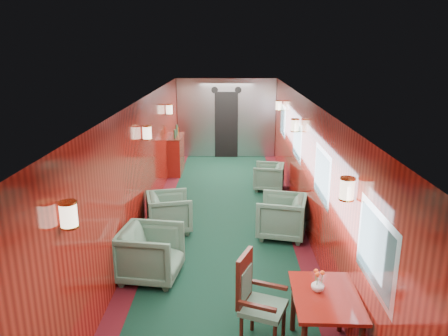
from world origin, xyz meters
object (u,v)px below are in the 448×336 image
credenza (176,154)px  armchair_left_far (169,212)px  side_chair (255,296)px  armchair_right_far (269,177)px  dining_table (325,305)px  armchair_right_near (282,216)px  armchair_left_near (151,253)px

credenza → armchair_left_far: (0.33, -3.88, -0.16)m
side_chair → credenza: (-1.73, 7.03, -0.08)m
side_chair → armchair_right_far: (0.64, 5.58, -0.28)m
side_chair → dining_table: bearing=5.1°
dining_table → armchair_left_far: 4.00m
armchair_right_far → side_chair: bearing=3.4°
credenza → armchair_right_near: 4.74m
side_chair → armchair_left_far: side_chair is taller
credenza → dining_table: bearing=-71.1°
credenza → armchair_left_far: bearing=-85.1°
dining_table → armchair_right_far: bearing=92.6°
armchair_left_near → armchair_right_far: (2.08, 4.15, -0.08)m
credenza → armchair_right_near: (2.37, -4.10, -0.13)m
armchair_left_far → armchair_right_far: (2.04, 2.43, -0.04)m
armchair_left_near → armchair_left_far: size_ratio=1.09×
armchair_right_near → armchair_right_far: size_ratio=1.20×
side_chair → armchair_right_far: size_ratio=1.58×
dining_table → armchair_right_far: size_ratio=1.47×
side_chair → armchair_right_far: bearing=105.0°
credenza → armchair_right_near: size_ratio=1.54×
side_chair → armchair_right_near: side_chair is taller
armchair_left_far → armchair_right_far: 3.17m
armchair_left_far → armchair_right_near: (2.04, -0.23, 0.02)m
dining_table → side_chair: size_ratio=0.93×
side_chair → armchair_left_near: bearing=156.6°
armchair_left_far → armchair_right_near: armchair_right_near is taller
armchair_left_near → armchair_right_far: bearing=-18.7°
dining_table → armchair_right_near: size_ratio=1.22×
armchair_left_far → armchair_right_near: bearing=-109.9°
credenza → armchair_left_far: credenza is taller
armchair_left_far → armchair_right_far: armchair_left_far is taller
armchair_right_far → dining_table: bearing=11.0°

